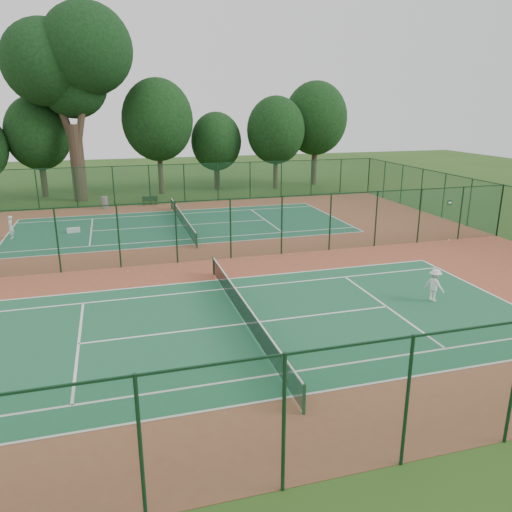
{
  "coord_description": "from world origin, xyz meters",
  "views": [
    {
      "loc": [
        -4.74,
        -26.86,
        8.46
      ],
      "look_at": [
        1.58,
        -5.06,
        1.6
      ],
      "focal_mm": 35.0,
      "sensor_mm": 36.0,
      "label": 1
    }
  ],
  "objects_px": {
    "trash_bin": "(105,203)",
    "kit_bag": "(73,230)",
    "player_near": "(434,285)",
    "bench": "(150,200)",
    "player_far": "(11,227)",
    "big_tree": "(69,62)"
  },
  "relations": [
    {
      "from": "trash_bin",
      "to": "kit_bag",
      "type": "bearing_deg",
      "value": -104.65
    },
    {
      "from": "player_near",
      "to": "bench",
      "type": "height_order",
      "value": "player_near"
    },
    {
      "from": "player_near",
      "to": "player_far",
      "type": "xyz_separation_m",
      "value": [
        -20.15,
        17.31,
        0.01
      ]
    },
    {
      "from": "player_far",
      "to": "kit_bag",
      "type": "height_order",
      "value": "player_far"
    },
    {
      "from": "player_far",
      "to": "kit_bag",
      "type": "relative_size",
      "value": 1.74
    },
    {
      "from": "trash_bin",
      "to": "big_tree",
      "type": "xyz_separation_m",
      "value": [
        -2.0,
        4.87,
        11.53
      ]
    },
    {
      "from": "bench",
      "to": "big_tree",
      "type": "relative_size",
      "value": 0.08
    },
    {
      "from": "player_far",
      "to": "bench",
      "type": "relative_size",
      "value": 1.13
    },
    {
      "from": "player_far",
      "to": "big_tree",
      "type": "bearing_deg",
      "value": 168.94
    },
    {
      "from": "player_near",
      "to": "kit_bag",
      "type": "height_order",
      "value": "player_near"
    },
    {
      "from": "bench",
      "to": "kit_bag",
      "type": "height_order",
      "value": "bench"
    },
    {
      "from": "player_near",
      "to": "big_tree",
      "type": "distance_m",
      "value": 36.64
    },
    {
      "from": "kit_bag",
      "to": "bench",
      "type": "bearing_deg",
      "value": 49.73
    },
    {
      "from": "player_far",
      "to": "bench",
      "type": "distance_m",
      "value": 13.41
    },
    {
      "from": "player_far",
      "to": "bench",
      "type": "height_order",
      "value": "player_far"
    },
    {
      "from": "trash_bin",
      "to": "kit_bag",
      "type": "relative_size",
      "value": 1.18
    },
    {
      "from": "player_far",
      "to": "big_tree",
      "type": "height_order",
      "value": "big_tree"
    },
    {
      "from": "kit_bag",
      "to": "big_tree",
      "type": "relative_size",
      "value": 0.05
    },
    {
      "from": "kit_bag",
      "to": "player_near",
      "type": "bearing_deg",
      "value": -53.32
    },
    {
      "from": "player_far",
      "to": "kit_bag",
      "type": "distance_m",
      "value": 3.92
    },
    {
      "from": "player_near",
      "to": "trash_bin",
      "type": "height_order",
      "value": "player_near"
    },
    {
      "from": "player_near",
      "to": "trash_bin",
      "type": "bearing_deg",
      "value": 8.54
    }
  ]
}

